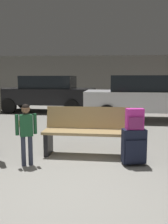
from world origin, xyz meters
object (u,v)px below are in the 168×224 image
bench (87,131)px  parked_car_near (145,96)px  backpack_bright (135,119)px  child (26,128)px  parked_car_far (46,93)px  suitcase (134,146)px

bench → parked_car_near: bearing=66.3°
backpack_bright → child: child is taller
bench → child: (-0.94, -0.67, 0.19)m
bench → child: size_ratio=1.59×
backpack_bright → child: (-1.76, -0.14, -0.14)m
child → parked_car_far: parked_car_far is taller
suitcase → bench: bearing=146.6°
suitcase → parked_car_near: bearing=78.3°
suitcase → parked_car_near: (0.93, 4.50, 0.48)m
parked_car_far → bench: bearing=-70.6°
bench → parked_car_far: 6.21m
parked_car_far → parked_car_near: 4.24m
parked_car_far → backpack_bright: bearing=-65.8°
bench → suitcase: (0.81, -0.53, -0.12)m
bench → parked_car_near: parked_car_near is taller
child → parked_car_near: size_ratio=0.24×
bench → parked_car_near: (1.75, 3.97, 0.36)m
bench → backpack_bright: backpack_bright is taller
suitcase → backpack_bright: 0.45m
parked_car_near → parked_car_far: bearing=153.7°
suitcase → parked_car_far: 7.02m
bench → child: bearing=-144.5°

